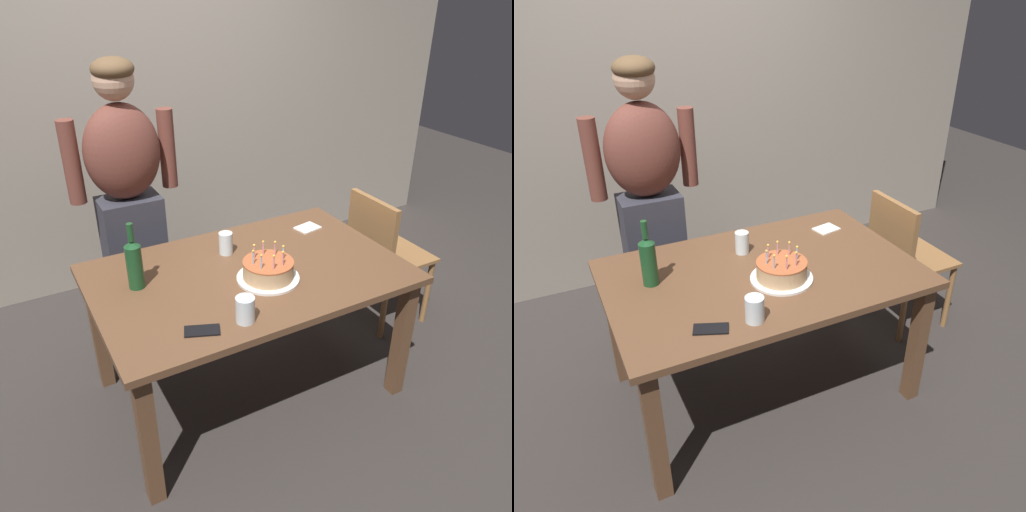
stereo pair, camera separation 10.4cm
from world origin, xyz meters
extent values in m
plane|color=#332D2B|center=(0.00, 0.00, 0.00)|extent=(10.00, 10.00, 0.00)
cube|color=#9E9384|center=(0.00, 1.55, 1.30)|extent=(5.20, 0.10, 2.60)
cube|color=brown|center=(0.00, 0.00, 0.72)|extent=(1.50, 0.96, 0.03)
cube|color=brown|center=(-0.68, -0.41, 0.35)|extent=(0.07, 0.07, 0.70)
cube|color=brown|center=(0.68, -0.41, 0.35)|extent=(0.07, 0.07, 0.70)
cube|color=brown|center=(-0.68, 0.41, 0.35)|extent=(0.07, 0.07, 0.70)
cube|color=brown|center=(0.68, 0.41, 0.35)|extent=(0.07, 0.07, 0.70)
cylinder|color=white|center=(0.05, -0.11, 0.75)|extent=(0.30, 0.30, 0.01)
cylinder|color=tan|center=(0.05, -0.11, 0.79)|extent=(0.24, 0.24, 0.08)
cylinder|color=#B75B33|center=(0.05, -0.11, 0.83)|extent=(0.24, 0.24, 0.01)
cylinder|color=pink|center=(0.01, -0.05, 0.87)|extent=(0.01, 0.01, 0.06)
sphere|color=#F9C64C|center=(0.01, -0.05, 0.90)|extent=(0.01, 0.01, 0.01)
cylinder|color=#93B7DB|center=(-0.03, -0.10, 0.87)|extent=(0.01, 0.01, 0.06)
sphere|color=#F9C64C|center=(-0.03, -0.10, 0.90)|extent=(0.01, 0.01, 0.01)
cylinder|color=#93B7DB|center=(-0.01, -0.15, 0.87)|extent=(0.01, 0.01, 0.06)
sphere|color=#F9C64C|center=(-0.01, -0.15, 0.90)|extent=(0.01, 0.01, 0.01)
cylinder|color=pink|center=(0.03, -0.18, 0.87)|extent=(0.01, 0.01, 0.06)
sphere|color=#F9C64C|center=(0.03, -0.18, 0.90)|extent=(0.01, 0.01, 0.01)
cylinder|color=pink|center=(0.09, -0.17, 0.87)|extent=(0.01, 0.01, 0.06)
sphere|color=#F9C64C|center=(0.09, -0.17, 0.90)|extent=(0.01, 0.01, 0.01)
cylinder|color=#93B7DB|center=(0.12, -0.13, 0.87)|extent=(0.01, 0.01, 0.06)
sphere|color=#F9C64C|center=(0.12, -0.13, 0.90)|extent=(0.01, 0.01, 0.01)
cylinder|color=pink|center=(0.11, -0.07, 0.87)|extent=(0.01, 0.01, 0.06)
sphere|color=#F9C64C|center=(0.11, -0.07, 0.90)|extent=(0.01, 0.01, 0.01)
cylinder|color=pink|center=(0.06, -0.04, 0.87)|extent=(0.01, 0.01, 0.06)
sphere|color=#F9C64C|center=(0.06, -0.04, 0.90)|extent=(0.01, 0.01, 0.01)
cylinder|color=silver|center=(-0.01, 0.22, 0.80)|extent=(0.07, 0.07, 0.12)
cylinder|color=silver|center=(-0.20, -0.35, 0.80)|extent=(0.08, 0.08, 0.11)
cylinder|color=#194723|center=(-0.52, 0.12, 0.85)|extent=(0.07, 0.07, 0.21)
cone|color=#194723|center=(-0.52, 0.12, 0.96)|extent=(0.07, 0.07, 0.03)
cylinder|color=#194723|center=(-0.52, 0.12, 1.02)|extent=(0.03, 0.03, 0.08)
cube|color=black|center=(-0.39, -0.33, 0.74)|extent=(0.16, 0.12, 0.01)
cube|color=white|center=(0.52, 0.26, 0.74)|extent=(0.15, 0.12, 0.01)
cube|color=#33333D|center=(-0.35, 0.76, 0.46)|extent=(0.34, 0.23, 0.92)
ellipsoid|color=brown|center=(-0.35, 0.76, 1.18)|extent=(0.41, 0.27, 0.52)
sphere|color=tan|center=(-0.35, 0.76, 1.55)|extent=(0.21, 0.21, 0.21)
ellipsoid|color=brown|center=(-0.35, 0.75, 1.60)|extent=(0.21, 0.21, 0.12)
cylinder|color=brown|center=(-0.09, 0.79, 1.15)|extent=(0.09, 0.09, 0.44)
cylinder|color=brown|center=(-0.61, 0.79, 1.15)|extent=(0.09, 0.09, 0.44)
cube|color=olive|center=(1.11, 0.17, 0.46)|extent=(0.42, 0.42, 0.02)
cube|color=olive|center=(0.92, 0.17, 0.67)|extent=(0.04, 0.40, 0.40)
cylinder|color=olive|center=(1.29, -0.01, 0.23)|extent=(0.04, 0.04, 0.45)
cylinder|color=olive|center=(1.29, 0.35, 0.23)|extent=(0.04, 0.04, 0.45)
cylinder|color=olive|center=(0.93, -0.01, 0.23)|extent=(0.04, 0.04, 0.45)
cylinder|color=olive|center=(0.93, 0.35, 0.23)|extent=(0.04, 0.04, 0.45)
camera|label=1|loc=(-0.99, -1.87, 1.99)|focal=35.42mm
camera|label=2|loc=(-0.90, -1.92, 1.99)|focal=35.42mm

